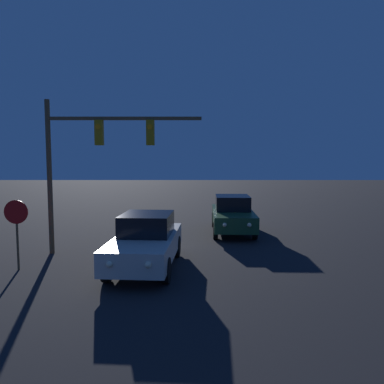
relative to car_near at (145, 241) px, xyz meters
name	(u,v)px	position (x,y,z in m)	size (l,w,h in m)	color
car_near	(145,241)	(0.00, 0.00, 0.00)	(2.15, 4.81, 1.73)	beige
car_far	(232,214)	(3.40, 5.71, 0.00)	(2.02, 4.77, 1.73)	#1E4728
traffic_signal_mast	(90,150)	(-2.20, 1.82, 2.95)	(5.64, 0.30, 5.62)	brown
stop_sign	(16,221)	(-4.01, -0.28, 0.70)	(0.75, 0.07, 2.23)	brown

